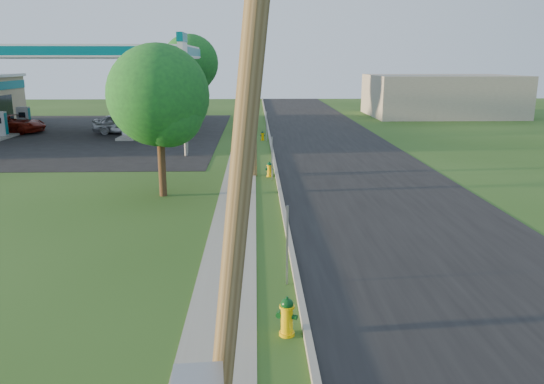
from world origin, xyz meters
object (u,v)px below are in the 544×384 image
object	(u,v)px
utility_pole_near	(247,104)
fuel_pump_sw	(24,122)
fuel_pump_ne	(129,128)
hydrant_near	(287,316)
hydrant_far	(263,136)
car_red	(12,124)
utility_pole_far	(254,68)
utility_pole_mid	(253,70)
tree_verge	(161,99)
fuel_pump_se	(141,122)
price_pylon	(183,59)
tree_lot	(191,65)
hydrant_mid	(269,169)
car_silver	(124,124)
fuel_pump_nw	(0,128)

from	to	relation	value
utility_pole_near	fuel_pump_sw	world-z (taller)	utility_pole_near
fuel_pump_ne	hydrant_near	world-z (taller)	fuel_pump_ne
hydrant_near	hydrant_far	distance (m)	26.85
hydrant_near	car_red	bearing A→B (deg)	121.34
utility_pole_far	utility_pole_mid	bearing A→B (deg)	-90.00
tree_verge	car_red	xyz separation A→B (m)	(-14.85, 20.02, -3.18)
utility_pole_far	tree_verge	xyz separation A→B (m)	(-3.57, -21.91, -0.92)
fuel_pump_se	utility_pole_mid	bearing A→B (deg)	-62.37
utility_pole_mid	fuel_pump_se	world-z (taller)	utility_pole_mid
price_pylon	tree_lot	distance (m)	19.24
tree_lot	hydrant_mid	distance (m)	26.19
price_pylon	hydrant_far	size ratio (longest dim) A/B	10.32
hydrant_near	hydrant_mid	world-z (taller)	hydrant_near
fuel_pump_sw	car_silver	world-z (taller)	fuel_pump_sw
tree_lot	tree_verge	bearing A→B (deg)	-85.76
fuel_pump_nw	car_red	world-z (taller)	fuel_pump_nw
fuel_pump_sw	car_silver	bearing A→B (deg)	-11.79
tree_lot	hydrant_far	bearing A→B (deg)	-64.41
tree_verge	tree_lot	world-z (taller)	tree_lot
utility_pole_mid	car_silver	world-z (taller)	utility_pole_mid
tree_verge	hydrant_far	bearing A→B (deg)	74.96
fuel_pump_se	tree_lot	distance (m)	9.33
utility_pole_near	fuel_pump_ne	distance (m)	32.51
fuel_pump_se	price_pylon	distance (m)	13.40
fuel_pump_se	car_silver	xyz separation A→B (m)	(-0.92, -1.69, 0.04)
utility_pole_far	fuel_pump_ne	world-z (taller)	utility_pole_far
utility_pole_mid	hydrant_far	xyz separation A→B (m)	(0.58, 11.56, -4.63)
fuel_pump_sw	fuel_pump_se	bearing A→B (deg)	0.00
fuel_pump_se	hydrant_mid	xyz separation A→B (m)	(9.65, -17.31, -0.37)
fuel_pump_se	tree_lot	xyz separation A→B (m)	(3.21, 7.65, 4.26)
fuel_pump_se	hydrant_near	bearing A→B (deg)	-73.44
price_pylon	utility_pole_far	bearing A→B (deg)	72.67
fuel_pump_se	tree_verge	bearing A→B (deg)	-75.71
utility_pole_far	car_red	bearing A→B (deg)	-174.14
fuel_pump_nw	fuel_pump_se	distance (m)	9.85
fuel_pump_nw	car_silver	bearing A→B (deg)	15.98
utility_pole_near	fuel_pump_se	xyz separation A→B (m)	(-8.90, 35.00, -4.08)
hydrant_far	hydrant_mid	bearing A→B (deg)	-89.21
hydrant_near	car_red	size ratio (longest dim) A/B	0.17
fuel_pump_se	utility_pole_near	bearing A→B (deg)	-75.73
price_pylon	tree_verge	size ratio (longest dim) A/B	1.14
hydrant_mid	car_red	xyz separation A→B (m)	(-19.17, 16.42, 0.34)
fuel_pump_sw	hydrant_far	bearing A→B (deg)	-16.41
utility_pole_near	hydrant_mid	size ratio (longest dim) A/B	13.00
utility_pole_near	hydrant_far	distance (m)	29.90
car_silver	price_pylon	bearing A→B (deg)	-147.68
utility_pole_far	fuel_pump_ne	xyz separation A→B (m)	(-8.90, -5.00, -4.08)
fuel_pump_sw	hydrant_far	distance (m)	19.27
utility_pole_far	car_red	xyz separation A→B (m)	(-18.42, -1.89, -4.10)
utility_pole_far	hydrant_near	world-z (taller)	utility_pole_far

